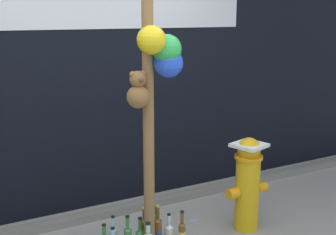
% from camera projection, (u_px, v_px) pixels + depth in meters
% --- Properties ---
extents(building_wall, '(10.00, 0.21, 3.73)m').
position_uv_depth(building_wall, '(82.00, 23.00, 4.29)').
color(building_wall, black).
rests_on(building_wall, ground_plane).
extents(curb_strip, '(8.00, 0.12, 0.08)m').
position_uv_depth(curb_strip, '(103.00, 213.00, 4.37)').
color(curb_strip, slate).
rests_on(curb_strip, ground_plane).
extents(memorial_post, '(0.50, 0.28, 2.91)m').
position_uv_depth(memorial_post, '(153.00, 40.00, 3.27)').
color(memorial_post, olive).
rests_on(memorial_post, ground_plane).
extents(fire_hydrant, '(0.42, 0.33, 0.88)m').
position_uv_depth(fire_hydrant, '(248.00, 182.00, 4.05)').
color(fire_hydrant, gold).
rests_on(fire_hydrant, ground_plane).
extents(bottle_1, '(0.06, 0.06, 0.34)m').
position_uv_depth(bottle_1, '(182.00, 234.00, 3.76)').
color(bottle_1, brown).
rests_on(bottle_1, ground_plane).
extents(bottle_5, '(0.08, 0.08, 0.31)m').
position_uv_depth(bottle_5, '(169.00, 235.00, 3.79)').
color(bottle_5, silver).
rests_on(bottle_5, ground_plane).
extents(bottle_6, '(0.06, 0.06, 0.37)m').
position_uv_depth(bottle_6, '(144.00, 232.00, 3.78)').
color(bottle_6, brown).
rests_on(bottle_6, ground_plane).
extents(bottle_8, '(0.06, 0.06, 0.31)m').
position_uv_depth(bottle_8, '(156.00, 226.00, 3.93)').
color(bottle_8, '#337038').
rests_on(bottle_8, ground_plane).
extents(bottle_10, '(0.07, 0.07, 0.39)m').
position_uv_depth(bottle_10, '(158.00, 232.00, 3.77)').
color(bottle_10, brown).
rests_on(bottle_10, ground_plane).
extents(litter_0, '(0.15, 0.13, 0.01)m').
position_uv_depth(litter_0, '(242.00, 210.00, 4.53)').
color(litter_0, '#8C99B2').
rests_on(litter_0, ground_plane).
extents(litter_2, '(0.11, 0.07, 0.01)m').
position_uv_depth(litter_2, '(194.00, 220.00, 4.31)').
color(litter_2, '#8C99B2').
rests_on(litter_2, ground_plane).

